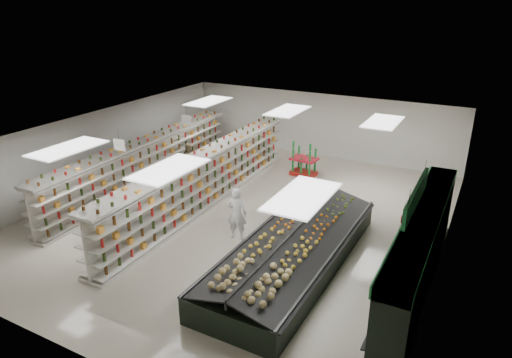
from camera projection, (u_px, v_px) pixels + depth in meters
The scene contains 16 objects.
floor at pixel (242, 215), 17.11m from camera, with size 16.00×16.00×0.00m, color beige.
ceiling at pixel (241, 133), 15.93m from camera, with size 14.00×16.00×0.02m, color white.
wall_back at pixel (319, 125), 23.08m from camera, with size 14.00×0.02×3.20m, color white.
wall_front at pixel (60, 292), 9.95m from camera, with size 14.00×0.02×3.20m, color white.
wall_left at pixel (100, 148), 19.57m from camera, with size 0.02×16.00×3.20m, color white.
wall_right at pixel (447, 216), 13.47m from camera, with size 0.02×16.00×3.20m, color white.
produce_wall_case at pixel (420, 245), 12.57m from camera, with size 0.93×8.00×2.20m.
aisle_sign_near at pixel (119, 145), 16.11m from camera, with size 0.52×0.06×0.75m.
aisle_sign_far at pixel (187, 120), 19.39m from camera, with size 0.52×0.06×0.75m.
hortifruti_banner at pixel (416, 196), 12.18m from camera, with size 0.12×3.20×0.95m.
gondola_left at pixel (145, 165), 19.53m from camera, with size 1.25×11.66×2.02m.
gondola_center at pixel (206, 181), 17.66m from camera, with size 1.19×12.31×2.13m.
produce_island at pixel (293, 249), 13.75m from camera, with size 2.90×7.81×1.16m.
soda_endcap at pixel (304, 160), 20.71m from camera, with size 1.23×0.89×1.49m.
shopper_main at pixel (237, 214), 15.14m from camera, with size 0.67×0.44×1.84m, color silver.
shopper_background at pixel (190, 159), 20.79m from camera, with size 0.73×0.45×1.49m, color #96795C.
Camera 1 is at (7.70, -13.35, 7.58)m, focal length 32.00 mm.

